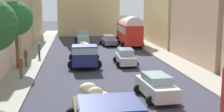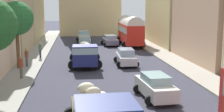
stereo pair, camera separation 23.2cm
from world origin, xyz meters
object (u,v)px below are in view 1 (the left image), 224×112
pedestrian_2 (26,57)px  cargo_truck_1 (84,54)px  parked_bus_1 (129,29)px  car_1 (82,36)px  pedestrian_0 (39,49)px  car_3 (125,57)px  car_4 (109,40)px  car_0 (84,42)px  pedestrian_1 (21,67)px  car_2 (156,86)px

pedestrian_2 → cargo_truck_1: bearing=-0.2°
parked_bus_1 → car_1: 8.59m
pedestrian_0 → pedestrian_2: size_ratio=1.03×
car_3 → car_4: car_3 is taller
car_3 → car_0: bearing=105.8°
car_1 → pedestrian_2: size_ratio=2.09×
pedestrian_0 → pedestrian_1: 9.20m
car_0 → pedestrian_1: 18.33m
cargo_truck_1 → pedestrian_1: cargo_truck_1 is taller
pedestrian_2 → car_3: bearing=2.1°
parked_bus_1 → car_0: bearing=-168.7°
parked_bus_1 → pedestrian_0: size_ratio=4.71×
car_0 → pedestrian_2: size_ratio=2.46×
cargo_truck_1 → pedestrian_2: size_ratio=3.73×
car_0 → car_4: size_ratio=1.09×
car_3 → pedestrian_0: 9.50m
car_2 → pedestrian_1: size_ratio=2.29×
parked_bus_1 → pedestrian_0: parked_bus_1 is taller
car_0 → car_1: car_1 is taller
parked_bus_1 → car_2: (-2.79, -24.66, -1.55)m
parked_bus_1 → pedestrian_1: 22.25m
car_0 → car_1: (0.02, 6.84, 0.07)m
car_0 → pedestrian_1: pedestrian_1 is taller
car_3 → car_2: bearing=-89.6°
car_1 → pedestrian_0: pedestrian_0 is taller
cargo_truck_1 → pedestrian_2: 5.34m
parked_bus_1 → car_2: parked_bus_1 is taller
cargo_truck_1 → car_4: bearing=74.6°
pedestrian_1 → parked_bus_1: bearing=57.7°
car_3 → car_4: (0.06, 14.12, -0.03)m
car_2 → pedestrian_1: bearing=147.0°
pedestrian_0 → pedestrian_1: pedestrian_1 is taller
pedestrian_0 → pedestrian_1: (-0.46, -9.19, -0.01)m
car_0 → car_3: size_ratio=1.01×
parked_bus_1 → car_2: size_ratio=2.04×
car_1 → pedestrian_0: 15.97m
cargo_truck_1 → car_3: cargo_truck_1 is taller
car_0 → car_3: (3.54, -12.46, 0.02)m
pedestrian_1 → car_3: bearing=29.2°
car_0 → car_3: 12.95m
parked_bus_1 → pedestrian_0: 14.95m
cargo_truck_1 → car_2: (4.01, -10.55, -0.42)m
cargo_truck_1 → car_3: 3.98m
cargo_truck_1 → car_2: cargo_truck_1 is taller
car_1 → car_2: size_ratio=0.88×
car_3 → pedestrian_0: pedestrian_0 is taller
car_1 → car_2: bearing=-83.2°
car_1 → pedestrian_2: 20.48m
pedestrian_2 → pedestrian_0: bearing=80.7°
parked_bus_1 → car_3: bearing=-101.8°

